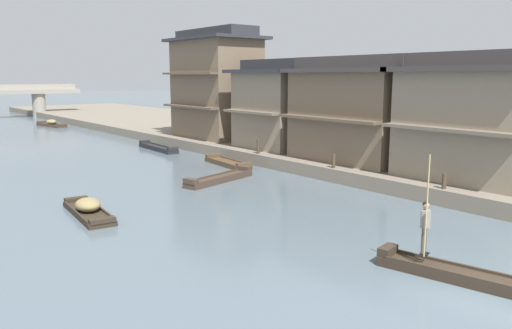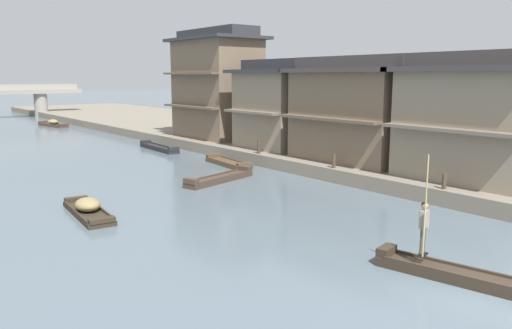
% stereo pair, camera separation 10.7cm
% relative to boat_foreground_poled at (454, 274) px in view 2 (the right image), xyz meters
% --- Properties ---
extents(ground_plane, '(400.00, 400.00, 0.00)m').
position_rel_boat_foreground_poled_xyz_m(ground_plane, '(-0.70, -1.21, -0.18)').
color(ground_plane, slate).
extents(riverbank_right, '(18.00, 110.00, 0.76)m').
position_rel_boat_foreground_poled_xyz_m(riverbank_right, '(16.04, 28.79, 0.20)').
color(riverbank_right, slate).
rests_on(riverbank_right, ground).
extents(boat_foreground_poled, '(1.79, 4.59, 0.54)m').
position_rel_boat_foreground_poled_xyz_m(boat_foreground_poled, '(0.00, 0.00, 0.00)').
color(boat_foreground_poled, '#33281E').
rests_on(boat_foreground_poled, ground).
extents(boatman_person, '(0.53, 0.36, 3.04)m').
position_rel_boat_foreground_poled_xyz_m(boatman_person, '(-0.22, 0.93, 1.37)').
color(boatman_person, black).
rests_on(boatman_person, boat_foreground_poled).
extents(boat_moored_nearest, '(2.07, 5.28, 0.82)m').
position_rel_boat_foreground_poled_xyz_m(boat_moored_nearest, '(4.69, 53.21, 0.10)').
color(boat_moored_nearest, '#423328').
rests_on(boat_moored_nearest, ground).
extents(boat_moored_second, '(4.94, 2.16, 0.54)m').
position_rel_boat_foreground_poled_xyz_m(boat_moored_second, '(2.40, 15.45, -0.00)').
color(boat_moored_second, '#423328').
rests_on(boat_moored_second, ground).
extents(boat_moored_third, '(1.18, 5.53, 0.51)m').
position_rel_boat_foreground_poled_xyz_m(boat_moored_third, '(5.44, 28.47, -0.01)').
color(boat_moored_third, '#232326').
rests_on(boat_moored_third, ground).
extents(boat_moored_far, '(1.51, 4.46, 0.74)m').
position_rel_boat_foreground_poled_xyz_m(boat_moored_far, '(-5.76, 13.19, 0.08)').
color(boat_moored_far, '#33281E').
rests_on(boat_moored_far, ground).
extents(boat_midriver_drifting, '(1.58, 4.59, 0.47)m').
position_rel_boat_foreground_poled_xyz_m(boat_midriver_drifting, '(5.76, 19.42, -0.03)').
color(boat_midriver_drifting, brown).
rests_on(boat_midriver_drifting, ground).
extents(house_waterfront_nearest, '(5.85, 7.52, 6.14)m').
position_rel_boat_foreground_poled_xyz_m(house_waterfront_nearest, '(10.57, 5.28, 3.58)').
color(house_waterfront_nearest, gray).
rests_on(house_waterfront_nearest, riverbank_right).
extents(house_waterfront_second, '(5.62, 8.18, 6.14)m').
position_rel_boat_foreground_poled_xyz_m(house_waterfront_second, '(10.45, 12.74, 3.57)').
color(house_waterfront_second, '#75604C').
rests_on(house_waterfront_second, riverbank_right).
extents(house_waterfront_tall, '(6.92, 6.26, 6.14)m').
position_rel_boat_foreground_poled_xyz_m(house_waterfront_tall, '(11.10, 19.75, 3.58)').
color(house_waterfront_tall, gray).
rests_on(house_waterfront_tall, riverbank_right).
extents(house_waterfront_narrow, '(5.57, 8.17, 8.74)m').
position_rel_boat_foreground_poled_xyz_m(house_waterfront_narrow, '(10.42, 27.64, 4.87)').
color(house_waterfront_narrow, '#75604C').
rests_on(house_waterfront_narrow, riverbank_right).
extents(mooring_post_dock_near, '(0.20, 0.20, 0.71)m').
position_rel_boat_foreground_poled_xyz_m(mooring_post_dock_near, '(7.39, 4.93, 0.93)').
color(mooring_post_dock_near, '#473828').
rests_on(mooring_post_dock_near, riverbank_right).
extents(mooring_post_dock_mid, '(0.20, 0.20, 0.77)m').
position_rel_boat_foreground_poled_xyz_m(mooring_post_dock_mid, '(7.39, 11.63, 0.96)').
color(mooring_post_dock_mid, '#473828').
rests_on(mooring_post_dock_mid, riverbank_right).
extents(mooring_post_dock_far, '(0.20, 0.20, 0.91)m').
position_rel_boat_foreground_poled_xyz_m(mooring_post_dock_far, '(7.39, 18.27, 1.03)').
color(mooring_post_dock_far, '#473828').
rests_on(mooring_post_dock_far, riverbank_right).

